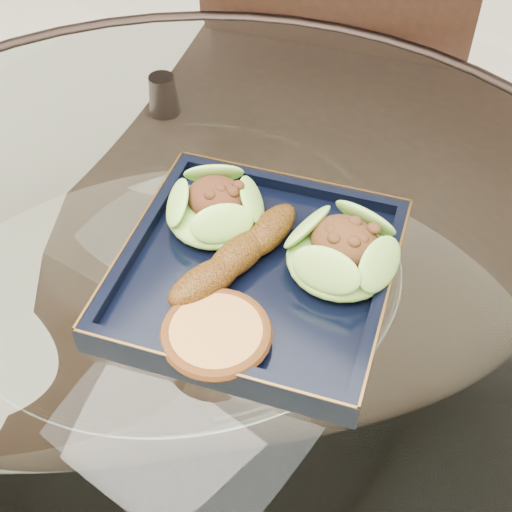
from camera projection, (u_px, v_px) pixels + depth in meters
The scene contains 7 objects.
dining_table at pixel (195, 378), 0.85m from camera, with size 1.13×1.13×0.77m.
dining_chair at pixel (306, 161), 1.15m from camera, with size 0.57×0.57×1.03m.
navy_plate at pixel (256, 276), 0.73m from camera, with size 0.27×0.27×0.02m, color black.
lettuce_wrap_left at pixel (215, 210), 0.75m from camera, with size 0.10×0.10×0.04m, color #78AF32.
lettuce_wrap_right at pixel (341, 254), 0.71m from camera, with size 0.11×0.11×0.04m, color #4E8F29.
roasted_plantain at pixel (238, 255), 0.71m from camera, with size 0.17×0.04×0.03m, color #5E3209.
crumb_patty at pixel (216, 335), 0.66m from camera, with size 0.09×0.09×0.02m, color #BC853E.
Camera 1 is at (0.34, -0.33, 1.32)m, focal length 50.00 mm.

